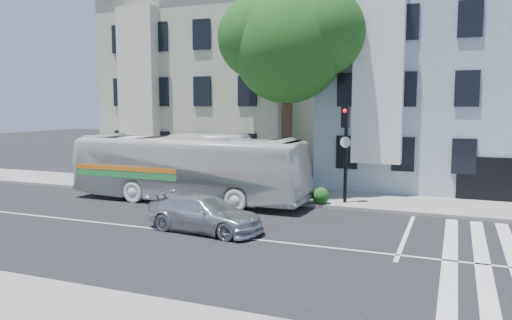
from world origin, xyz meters
The scene contains 9 objects.
ground centered at (0.00, 0.00, 0.00)m, with size 120.00×120.00×0.00m, color black.
sidewalk_far centered at (0.00, 8.00, 0.07)m, with size 80.00×4.00×0.15m, color gray.
building_left centered at (-7.00, 15.00, 5.50)m, with size 12.00×10.00×11.00m, color #A9AF93.
building_right centered at (7.00, 15.00, 5.50)m, with size 12.00×10.00×11.00m, color #8FA3AA.
street_tree centered at (0.06, 8.74, 7.83)m, with size 7.30×5.90×11.10m.
bus centered at (-3.87, 5.13, 1.64)m, with size 11.75×2.75×3.27m, color silver.
sedan centered at (-0.48, 0.42, 0.66)m, with size 4.55×1.85×1.32m, color silver.
hedge centered at (-1.86, 6.30, 0.50)m, with size 8.50×0.84×0.70m, color #206320, non-canonical shape.
traffic_signal centered at (3.36, 6.87, 3.08)m, with size 0.50×0.55×4.77m.
Camera 1 is at (8.03, -15.61, 4.67)m, focal length 35.00 mm.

